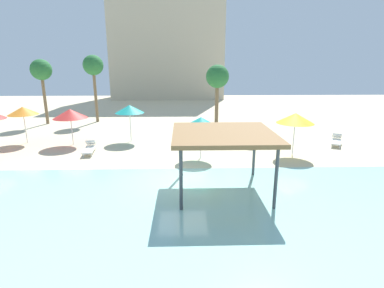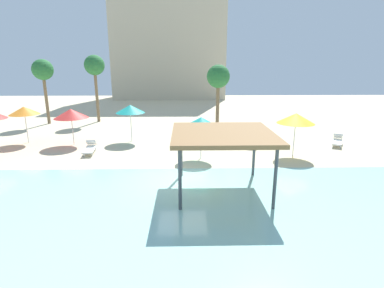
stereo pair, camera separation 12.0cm
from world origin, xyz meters
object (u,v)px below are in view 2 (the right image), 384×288
(beach_umbrella_yellow_5, at_px, (296,118))
(lounge_chair_0, at_px, (90,148))
(beach_umbrella_teal_1, at_px, (130,109))
(lounge_chair_1, at_px, (255,141))
(beach_umbrella_orange_2, at_px, (24,111))
(beach_umbrella_red_0, at_px, (71,114))
(beach_umbrella_teal_3, at_px, (201,122))
(palm_tree_0, at_px, (94,67))
(palm_tree_3, at_px, (218,78))
(palm_tree_2, at_px, (43,71))
(lounge_chair_2, at_px, (337,141))
(palm_tree_1, at_px, (218,77))
(shade_pavilion, at_px, (223,136))

(beach_umbrella_yellow_5, height_order, lounge_chair_0, beach_umbrella_yellow_5)
(beach_umbrella_teal_1, distance_m, lounge_chair_1, 9.31)
(beach_umbrella_yellow_5, bearing_deg, beach_umbrella_orange_2, 168.80)
(beach_umbrella_red_0, bearing_deg, beach_umbrella_teal_1, 13.31)
(beach_umbrella_teal_3, relative_size, beach_umbrella_yellow_5, 0.95)
(beach_umbrella_teal_1, relative_size, lounge_chair_0, 1.38)
(palm_tree_0, relative_size, palm_tree_3, 1.16)
(beach_umbrella_yellow_5, bearing_deg, lounge_chair_0, 176.01)
(palm_tree_2, bearing_deg, lounge_chair_2, -19.42)
(palm_tree_0, xyz_separation_m, palm_tree_1, (11.74, -0.58, -0.92))
(beach_umbrella_red_0, height_order, palm_tree_2, palm_tree_2)
(beach_umbrella_red_0, height_order, beach_umbrella_teal_3, beach_umbrella_red_0)
(lounge_chair_2, xyz_separation_m, palm_tree_1, (-7.66, 8.77, 4.03))
(lounge_chair_0, height_order, palm_tree_1, palm_tree_1)
(beach_umbrella_teal_3, bearing_deg, palm_tree_3, 76.69)
(beach_umbrella_orange_2, height_order, beach_umbrella_yellow_5, beach_umbrella_yellow_5)
(lounge_chair_1, bearing_deg, beach_umbrella_teal_3, -31.38)
(beach_umbrella_red_0, relative_size, lounge_chair_0, 1.31)
(beach_umbrella_red_0, bearing_deg, beach_umbrella_yellow_5, -11.45)
(beach_umbrella_orange_2, distance_m, palm_tree_3, 14.85)
(palm_tree_0, bearing_deg, palm_tree_1, -2.85)
(shade_pavilion, relative_size, palm_tree_0, 0.69)
(beach_umbrella_red_0, xyz_separation_m, lounge_chair_1, (12.90, -0.68, -1.90))
(lounge_chair_0, height_order, lounge_chair_2, same)
(beach_umbrella_orange_2, xyz_separation_m, palm_tree_3, (14.27, 3.56, 2.11))
(beach_umbrella_teal_1, bearing_deg, beach_umbrella_teal_3, -41.02)
(beach_umbrella_red_0, bearing_deg, lounge_chair_0, -49.29)
(lounge_chair_1, distance_m, lounge_chair_2, 5.87)
(beach_umbrella_teal_3, xyz_separation_m, palm_tree_1, (2.18, 11.52, 2.11))
(beach_umbrella_teal_1, bearing_deg, lounge_chair_1, -10.28)
(palm_tree_0, distance_m, palm_tree_1, 11.79)
(lounge_chair_2, bearing_deg, beach_umbrella_teal_1, -68.07)
(beach_umbrella_teal_1, height_order, lounge_chair_0, beach_umbrella_teal_1)
(beach_umbrella_yellow_5, xyz_separation_m, palm_tree_1, (-3.65, 11.13, 1.99))
(beach_umbrella_orange_2, relative_size, palm_tree_2, 0.44)
(beach_umbrella_yellow_5, bearing_deg, beach_umbrella_teal_3, -176.20)
(palm_tree_2, bearing_deg, beach_umbrella_red_0, -56.73)
(beach_umbrella_red_0, bearing_deg, palm_tree_2, 123.27)
(beach_umbrella_orange_2, distance_m, lounge_chair_1, 16.62)
(lounge_chair_1, bearing_deg, beach_umbrella_yellow_5, 63.39)
(beach_umbrella_teal_1, relative_size, beach_umbrella_teal_3, 1.06)
(lounge_chair_1, bearing_deg, shade_pavilion, 1.12)
(palm_tree_3, bearing_deg, lounge_chair_1, -65.91)
(beach_umbrella_yellow_5, xyz_separation_m, palm_tree_0, (-15.39, 11.72, 2.91))
(beach_umbrella_orange_2, bearing_deg, beach_umbrella_red_0, -10.16)
(palm_tree_0, height_order, palm_tree_2, palm_tree_0)
(shade_pavilion, relative_size, beach_umbrella_red_0, 1.72)
(beach_umbrella_teal_3, bearing_deg, beach_umbrella_red_0, 159.28)
(beach_umbrella_orange_2, distance_m, lounge_chair_0, 6.33)
(beach_umbrella_yellow_5, xyz_separation_m, lounge_chair_1, (-1.87, 2.31, -2.04))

